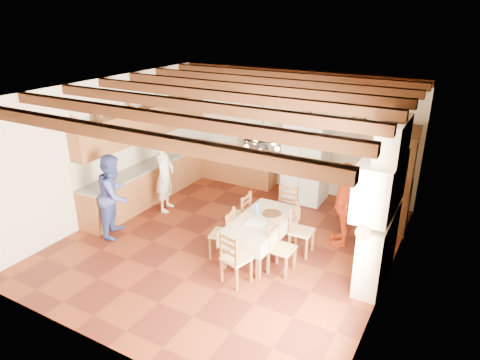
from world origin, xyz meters
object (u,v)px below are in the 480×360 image
hutch (401,180)px  person_woman_red (344,204)px  chair_left_far (239,215)px  person_woman_blue (114,195)px  dining_table (261,223)px  chair_end_near (236,257)px  chair_right_near (282,248)px  chair_right_far (302,230)px  chair_end_far (285,210)px  chair_left_near (222,233)px  person_man (165,175)px  microwave (256,146)px  refrigerator (306,162)px

hutch → person_woman_red: bearing=-126.7°
chair_left_far → person_woman_blue: (-2.23, -1.11, 0.37)m
dining_table → chair_end_near: chair_end_near is taller
chair_right_near → person_woman_red: size_ratio=0.57×
dining_table → hutch: bearing=50.5°
chair_left_far → chair_right_far: same height
chair_end_far → chair_right_far: bearing=-46.0°
chair_left_far → person_woman_red: size_ratio=0.57×
dining_table → chair_left_near: size_ratio=1.75×
hutch → chair_left_far: bearing=-147.7°
person_woman_blue → person_woman_red: 4.53m
person_man → microwave: bearing=-43.9°
chair_right_far → chair_end_far: same height
chair_left_far → person_woman_red: bearing=108.9°
person_woman_red → chair_end_near: bearing=-47.7°
hutch → person_man: size_ratio=1.24×
dining_table → person_woman_blue: bearing=-166.3°
chair_end_far → microwave: 2.67m
chair_right_near → chair_end_far: bearing=23.4°
chair_left_far → chair_right_near: 1.48m
microwave → chair_right_far: bearing=-58.5°
chair_right_near → person_woman_red: bearing=-21.0°
chair_left_far → chair_end_near: (0.74, -1.40, 0.00)m
chair_left_far → chair_end_far: bearing=129.0°
person_woman_blue → person_man: bearing=-29.8°
chair_right_far → person_man: size_ratio=0.57×
dining_table → microwave: size_ratio=2.95×
chair_end_far → refrigerator: bearing=96.5°
chair_end_near → person_woman_blue: bearing=10.0°
microwave → dining_table: bearing=-71.2°
person_woman_blue → chair_right_near: bearing=-107.0°
microwave → person_woman_red: bearing=-43.3°
hutch → chair_right_far: 2.49m
refrigerator → hutch: size_ratio=0.91×
chair_left_far → chair_end_far: 0.97m
chair_end_near → hutch: bearing=-104.3°
hutch → dining_table: bearing=-134.2°
refrigerator → person_woman_red: (1.40, -1.62, -0.11)m
refrigerator → chair_right_near: bearing=-75.6°
chair_left_far → person_man: size_ratio=0.57×
dining_table → microwave: bearing=118.9°
chair_left_near → chair_left_far: (-0.10, 0.80, 0.00)m
refrigerator → chair_right_far: (0.85, -2.36, -0.47)m
chair_right_far → person_woman_blue: 3.77m
dining_table → person_man: size_ratio=1.00×
chair_end_near → person_woman_red: (1.16, 2.15, 0.36)m
person_woman_red → microwave: 3.43m
person_woman_blue → person_woman_red: size_ratio=1.01×
refrigerator → dining_table: 2.79m
chair_end_far → person_woman_blue: 3.45m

